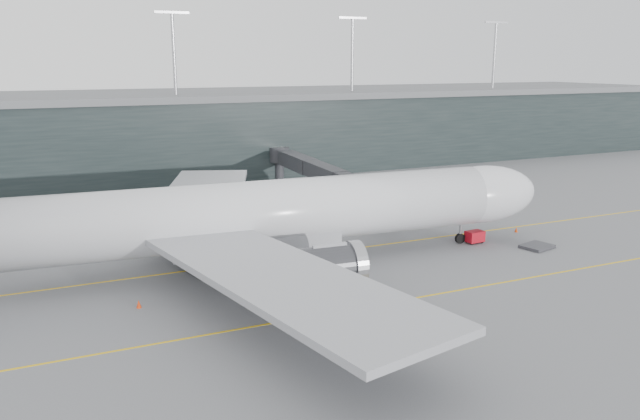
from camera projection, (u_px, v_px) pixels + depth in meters
name	position (u px, v px, depth m)	size (l,w,h in m)	color
ground	(225.00, 254.00, 69.61)	(320.00, 320.00, 0.00)	slate
taxiline_a	(235.00, 264.00, 66.06)	(160.00, 0.25, 0.02)	gold
taxiline_b	(290.00, 320.00, 51.84)	(160.00, 0.25, 0.02)	gold
taxiline_lead_main	(221.00, 211.00, 89.35)	(0.25, 60.00, 0.02)	gold
terminal	(141.00, 133.00, 119.35)	(240.00, 36.00, 29.00)	black
main_aircraft	(259.00, 215.00, 64.18)	(70.76, 66.39, 19.84)	silver
jet_bridge	(318.00, 171.00, 96.41)	(3.95, 43.49, 5.84)	#28292D
gse_cart	(475.00, 236.00, 73.67)	(2.25, 1.55, 1.46)	#A80C19
baggage_dolly	(537.00, 246.00, 71.80)	(3.42, 2.74, 0.34)	#333338
uld_a	(163.00, 228.00, 76.35)	(2.64, 2.42, 1.94)	#323337
uld_b	(184.00, 222.00, 79.33)	(2.55, 2.32, 1.90)	#323337
uld_c	(207.00, 223.00, 79.24)	(1.90, 1.53, 1.71)	#323337
cone_nose	(516.00, 230.00, 78.49)	(0.41, 0.41, 0.66)	#D43D0B
cone_wing_stbd	(374.00, 299.00, 55.38)	(0.46, 0.46, 0.73)	#D0570B
cone_wing_port	(268.00, 218.00, 84.46)	(0.40, 0.40, 0.64)	orange
cone_tail	(139.00, 304.00, 54.36)	(0.45, 0.45, 0.72)	red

